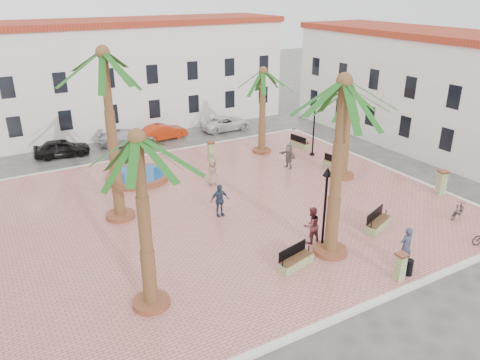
{
  "coord_description": "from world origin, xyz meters",
  "views": [
    {
      "loc": [
        -11.63,
        -21.96,
        12.15
      ],
      "look_at": [
        1.0,
        0.0,
        1.6
      ],
      "focal_mm": 35.0,
      "sensor_mm": 36.0,
      "label": 1
    }
  ],
  "objects": [
    {
      "name": "kerb_e",
      "position": [
        13.0,
        0.0,
        0.08
      ],
      "size": [
        0.3,
        22.3,
        0.16
      ],
      "primitive_type": "cube",
      "color": "silver",
      "rests_on": "ground"
    },
    {
      "name": "pedestrian_fountain_b",
      "position": [
        -0.86,
        -0.93,
        1.1
      ],
      "size": [
        1.11,
        0.47,
        1.9
      ],
      "primitive_type": "imported",
      "rotation": [
        0.0,
        0.0,
        0.0
      ],
      "color": "#2C3B54",
      "rests_on": "plaza"
    },
    {
      "name": "palm_s",
      "position": [
        1.95,
        -7.13,
        7.56
      ],
      "size": [
        5.31,
        5.31,
        8.69
      ],
      "color": "brown",
      "rests_on": "plaza"
    },
    {
      "name": "car_red",
      "position": [
        1.74,
        14.43,
        0.67
      ],
      "size": [
        4.21,
        1.86,
        1.35
      ],
      "primitive_type": "imported",
      "rotation": [
        0.0,
        0.0,
        1.68
      ],
      "color": "#BB2C0D",
      "rests_on": "ground"
    },
    {
      "name": "car_silver",
      "position": [
        -1.41,
        14.35,
        0.66
      ],
      "size": [
        4.94,
        3.4,
        1.33
      ],
      "primitive_type": "imported",
      "rotation": [
        0.0,
        0.0,
        1.2
      ],
      "color": "#B8B7C0",
      "rests_on": "ground"
    },
    {
      "name": "palm_e",
      "position": [
        9.05,
        0.06,
        5.28
      ],
      "size": [
        5.06,
        5.06,
        6.26
      ],
      "color": "brown",
      "rests_on": "plaza"
    },
    {
      "name": "car_black",
      "position": [
        -6.54,
        14.22,
        0.69
      ],
      "size": [
        4.24,
        2.15,
        1.39
      ],
      "primitive_type": "imported",
      "rotation": [
        0.0,
        0.0,
        1.44
      ],
      "color": "black",
      "rests_on": "ground"
    },
    {
      "name": "pedestrian_east",
      "position": [
        6.85,
        3.29,
        1.03
      ],
      "size": [
        0.65,
        1.67,
        1.76
      ],
      "primitive_type": "imported",
      "rotation": [
        0.0,
        0.0,
        -1.49
      ],
      "color": "#6B5F55",
      "rests_on": "plaza"
    },
    {
      "name": "kerb_n",
      "position": [
        0.0,
        11.0,
        0.08
      ],
      "size": [
        26.3,
        0.3,
        0.16
      ],
      "primitive_type": "cube",
      "color": "silver",
      "rests_on": "ground"
    },
    {
      "name": "building_east",
      "position": [
        19.99,
        2.0,
        4.52
      ],
      "size": [
        7.4,
        26.4,
        9.0
      ],
      "rotation": [
        0.0,
        0.0,
        1.57
      ],
      "color": "white",
      "rests_on": "ground"
    },
    {
      "name": "bench_ne",
      "position": [
        10.39,
        6.69,
        0.42
      ],
      "size": [
        0.81,
        1.88,
        0.96
      ],
      "rotation": [
        0.0,
        0.0,
        1.71
      ],
      "color": "#8EA366",
      "rests_on": "plaza"
    },
    {
      "name": "bollard_e",
      "position": [
        12.4,
        -5.16,
        0.95
      ],
      "size": [
        0.67,
        0.67,
        1.55
      ],
      "rotation": [
        0.0,
        0.0,
        -0.25
      ],
      "color": "#8EA366",
      "rests_on": "plaza"
    },
    {
      "name": "bollard_n",
      "position": [
        2.74,
        7.35,
        0.91
      ],
      "size": [
        0.58,
        0.58,
        1.46
      ],
      "rotation": [
        0.0,
        0.0,
        -0.12
      ],
      "color": "#8EA366",
      "rests_on": "plaza"
    },
    {
      "name": "pedestrian_fountain_a",
      "position": [
        0.81,
        3.25,
        1.01
      ],
      "size": [
        1.01,
        0.94,
        1.73
      ],
      "primitive_type": "imported",
      "rotation": [
        0.0,
        0.0,
        0.62
      ],
      "color": "#997B60",
      "rests_on": "plaza"
    },
    {
      "name": "cyclist_a",
      "position": [
        4.26,
        -9.62,
        1.1
      ],
      "size": [
        0.72,
        0.5,
        1.91
      ],
      "primitive_type": "imported",
      "rotation": [
        0.0,
        0.0,
        3.08
      ],
      "color": "#36384F",
      "rests_on": "plaza"
    },
    {
      "name": "building_north",
      "position": [
        -0.0,
        19.99,
        4.77
      ],
      "size": [
        30.4,
        7.4,
        9.5
      ],
      "color": "white",
      "rests_on": "ground"
    },
    {
      "name": "bench_se",
      "position": [
        5.72,
        -6.5,
        0.44
      ],
      "size": [
        2.07,
        1.27,
        1.04
      ],
      "rotation": [
        0.0,
        0.0,
        0.36
      ],
      "color": "#8EA366",
      "rests_on": "plaza"
    },
    {
      "name": "ground",
      "position": [
        0.0,
        0.0,
        0.0
      ],
      "size": [
        120.0,
        120.0,
        0.0
      ],
      "primitive_type": "plane",
      "color": "#56544F",
      "rests_on": "ground"
    },
    {
      "name": "bicycle_b",
      "position": [
        10.5,
        -7.8,
        0.6
      ],
      "size": [
        1.55,
        0.75,
        0.9
      ],
      "primitive_type": "imported",
      "rotation": [
        0.0,
        0.0,
        1.8
      ],
      "color": "black",
      "rests_on": "plaza"
    },
    {
      "name": "bollard_se",
      "position": [
        3.09,
        -10.4,
        0.83
      ],
      "size": [
        0.48,
        0.48,
        1.32
      ],
      "rotation": [
        0.0,
        0.0,
        -0.02
      ],
      "color": "#8EA366",
      "rests_on": "plaza"
    },
    {
      "name": "pedestrian_north",
      "position": [
        -3.49,
        10.4,
        1.08
      ],
      "size": [
        1.04,
        1.36,
        1.86
      ],
      "primitive_type": "imported",
      "rotation": [
        0.0,
        0.0,
        1.25
      ],
      "color": "#4F4F54",
      "rests_on": "plaza"
    },
    {
      "name": "lamppost_e",
      "position": [
        10.02,
        4.58,
        2.9
      ],
      "size": [
        0.44,
        0.44,
        4.05
      ],
      "color": "black",
      "rests_on": "plaza"
    },
    {
      "name": "kerb_s",
      "position": [
        0.0,
        -11.0,
        0.08
      ],
      "size": [
        26.3,
        0.3,
        0.16
      ],
      "primitive_type": "cube",
      "color": "silver",
      "rests_on": "ground"
    },
    {
      "name": "lamppost_s",
      "position": [
        1.95,
        -6.52,
        3.02
      ],
      "size": [
        0.46,
        0.46,
        4.24
      ],
      "color": "black",
      "rests_on": "plaza"
    },
    {
      "name": "car_white",
      "position": [
        7.73,
        14.3,
        0.64
      ],
      "size": [
        4.61,
        2.2,
        1.27
      ],
      "primitive_type": "imported",
      "rotation": [
        0.0,
        0.0,
        1.59
      ],
      "color": "white",
      "rests_on": "ground"
    },
    {
      "name": "palm_sw",
      "position": [
        -6.97,
        -6.63,
        6.43
      ],
      "size": [
        4.96,
        4.96,
        7.44
      ],
      "color": "brown",
      "rests_on": "plaza"
    },
    {
      "name": "cyclist_b",
      "position": [
        1.74,
        -5.85,
        1.12
      ],
      "size": [
        0.95,
        0.75,
        1.94
      ],
      "primitive_type": "imported",
      "rotation": [
        0.0,
        0.0,
        3.15
      ],
      "color": "brown",
      "rests_on": "plaza"
    },
    {
      "name": "palm_ne",
      "position": [
        7.08,
        7.18,
        5.64
      ],
      "size": [
        4.72,
        4.72,
        6.58
      ],
      "color": "brown",
      "rests_on": "plaza"
    },
    {
      "name": "palm_nw",
      "position": [
        -5.77,
        1.66,
        8.22
      ],
      "size": [
        5.23,
        5.23,
        9.37
      ],
      "color": "brown",
      "rests_on": "plaza"
    },
    {
      "name": "litter_bin",
      "position": [
        3.76,
        -10.32,
        0.52
      ],
      "size": [
        0.38,
        0.38,
        0.74
      ],
      "primitive_type": "cylinder",
      "color": "black",
      "rests_on": "plaza"
    },
    {
      "name": "fountain",
      "position": [
        -3.13,
        6.57,
        0.44
      ],
      "size": [
        4.15,
        4.15,
        2.15
      ],
      "color": "brown",
      "rests_on": "plaza"
    },
    {
      "name": "plaza",
      "position": [
        0.0,
        0.0,
        0.07
      ],
      "size": [
        26.0,
        22.0,
        0.15
      ],
      "primitive_type": "cube",
      "color": "#CE7971",
      "rests_on": "ground"
    },
    {
      "name": "bench_s",
      "position": [
        -0.24,
        -7.28,
        0.44
      ],
      "size": [
        2.0,
        1.0,
        1.01
      ],
      "rotation": [
        0.0,
        0.0,
        0.23
      ],
      "color": "#8EA366",
      "rests_on": "plaza"
    },
    {
      "name": "bench_e",
      "position": [
        9.78,
        1.66,
        0.41
      ],
      "size": [
        0.83,
        1.84,
        0.94
      ],
      "rotation": [
        0.0,
        0.0,
        1.74
      ],
      "color": "#8EA366",
      "rests_on": "plaza"
    }
  ]
}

